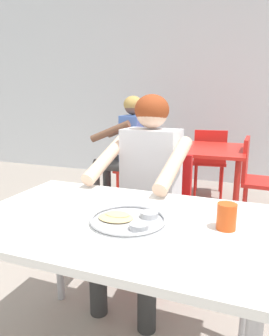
{
  "coord_description": "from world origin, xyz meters",
  "views": [
    {
      "loc": [
        0.51,
        -1.05,
        1.21
      ],
      "look_at": [
        0.02,
        0.25,
        0.89
      ],
      "focal_mm": 32.34,
      "sensor_mm": 36.0,
      "label": 1
    }
  ],
  "objects_px": {
    "chair_red_far": "(209,158)",
    "table_background_red": "(197,155)",
    "chair_foreground": "(157,205)",
    "drinking_cup": "(227,216)",
    "chair_red_left": "(144,166)",
    "patron_background": "(126,142)",
    "table_foreground": "(117,235)",
    "thali_tray": "(129,219)",
    "chair_red_right": "(257,175)",
    "diner_foreground": "(145,180)"
  },
  "relations": [
    {
      "from": "thali_tray",
      "to": "chair_red_far",
      "type": "relative_size",
      "value": 0.36
    },
    {
      "from": "chair_red_far",
      "to": "patron_background",
      "type": "height_order",
      "value": "patron_background"
    },
    {
      "from": "thali_tray",
      "to": "chair_red_far",
      "type": "xyz_separation_m",
      "value": [
        -0.01,
        2.71,
        -0.26
      ]
    },
    {
      "from": "chair_red_far",
      "to": "table_background_red",
      "type": "bearing_deg",
      "value": -94.86
    },
    {
      "from": "drinking_cup",
      "to": "chair_red_far",
      "type": "relative_size",
      "value": 0.12
    },
    {
      "from": "table_foreground",
      "to": "drinking_cup",
      "type": "bearing_deg",
      "value": 5.23
    },
    {
      "from": "thali_tray",
      "to": "table_background_red",
      "type": "bearing_deg",
      "value": 91.87
    },
    {
      "from": "chair_red_right",
      "to": "patron_background",
      "type": "xyz_separation_m",
      "value": [
        -1.38,
        0.04,
        0.25
      ]
    },
    {
      "from": "thali_tray",
      "to": "chair_foreground",
      "type": "xyz_separation_m",
      "value": [
        -0.13,
        0.83,
        -0.25
      ]
    },
    {
      "from": "thali_tray",
      "to": "table_background_red",
      "type": "height_order",
      "value": "thali_tray"
    },
    {
      "from": "chair_red_left",
      "to": "patron_background",
      "type": "xyz_separation_m",
      "value": [
        -0.21,
        -0.03,
        0.26
      ]
    },
    {
      "from": "drinking_cup",
      "to": "patron_background",
      "type": "xyz_separation_m",
      "value": [
        -1.22,
        1.99,
        -0.06
      ]
    },
    {
      "from": "thali_tray",
      "to": "chair_foreground",
      "type": "height_order",
      "value": "chair_foreground"
    },
    {
      "from": "chair_foreground",
      "to": "table_foreground",
      "type": "bearing_deg",
      "value": -85.6
    },
    {
      "from": "table_background_red",
      "to": "chair_red_left",
      "type": "height_order",
      "value": "chair_red_left"
    },
    {
      "from": "chair_foreground",
      "to": "diner_foreground",
      "type": "xyz_separation_m",
      "value": [
        -0.01,
        -0.22,
        0.23
      ]
    },
    {
      "from": "chair_foreground",
      "to": "chair_red_right",
      "type": "xyz_separation_m",
      "value": [
        0.65,
        1.18,
        -0.02
      ]
    },
    {
      "from": "diner_foreground",
      "to": "chair_red_right",
      "type": "distance_m",
      "value": 1.57
    },
    {
      "from": "table_foreground",
      "to": "patron_background",
      "type": "bearing_deg",
      "value": 111.35
    },
    {
      "from": "chair_foreground",
      "to": "patron_background",
      "type": "bearing_deg",
      "value": 120.84
    },
    {
      "from": "diner_foreground",
      "to": "patron_background",
      "type": "xyz_separation_m",
      "value": [
        -0.72,
        1.44,
        -0.01
      ]
    },
    {
      "from": "drinking_cup",
      "to": "chair_red_left",
      "type": "bearing_deg",
      "value": 116.54
    },
    {
      "from": "table_foreground",
      "to": "chair_foreground",
      "type": "distance_m",
      "value": 0.82
    },
    {
      "from": "drinking_cup",
      "to": "patron_background",
      "type": "bearing_deg",
      "value": 121.49
    },
    {
      "from": "diner_foreground",
      "to": "table_background_red",
      "type": "relative_size",
      "value": 1.3
    },
    {
      "from": "chair_red_left",
      "to": "chair_red_far",
      "type": "height_order",
      "value": "chair_red_far"
    },
    {
      "from": "chair_red_right",
      "to": "patron_background",
      "type": "relative_size",
      "value": 0.68
    },
    {
      "from": "patron_background",
      "to": "chair_red_right",
      "type": "bearing_deg",
      "value": -1.66
    },
    {
      "from": "thali_tray",
      "to": "chair_red_right",
      "type": "height_order",
      "value": "chair_red_right"
    },
    {
      "from": "table_foreground",
      "to": "chair_red_right",
      "type": "bearing_deg",
      "value": 73.54
    },
    {
      "from": "chair_foreground",
      "to": "patron_background",
      "type": "relative_size",
      "value": 0.69
    },
    {
      "from": "table_foreground",
      "to": "patron_background",
      "type": "height_order",
      "value": "patron_background"
    },
    {
      "from": "chair_foreground",
      "to": "diner_foreground",
      "type": "relative_size",
      "value": 0.69
    },
    {
      "from": "thali_tray",
      "to": "table_foreground",
      "type": "bearing_deg",
      "value": 156.34
    },
    {
      "from": "chair_foreground",
      "to": "drinking_cup",
      "type": "bearing_deg",
      "value": -57.49
    },
    {
      "from": "chair_foreground",
      "to": "table_background_red",
      "type": "distance_m",
      "value": 1.23
    },
    {
      "from": "table_foreground",
      "to": "chair_red_left",
      "type": "height_order",
      "value": "chair_red_left"
    },
    {
      "from": "chair_foreground",
      "to": "diner_foreground",
      "type": "height_order",
      "value": "diner_foreground"
    },
    {
      "from": "chair_red_left",
      "to": "chair_foreground",
      "type": "bearing_deg",
      "value": -67.46
    },
    {
      "from": "table_background_red",
      "to": "diner_foreground",
      "type": "bearing_deg",
      "value": -92.93
    },
    {
      "from": "table_background_red",
      "to": "chair_red_right",
      "type": "bearing_deg",
      "value": -3.95
    },
    {
      "from": "chair_red_left",
      "to": "drinking_cup",
      "type": "bearing_deg",
      "value": -63.46
    },
    {
      "from": "chair_red_left",
      "to": "patron_background",
      "type": "height_order",
      "value": "patron_background"
    },
    {
      "from": "thali_tray",
      "to": "diner_foreground",
      "type": "distance_m",
      "value": 0.63
    },
    {
      "from": "table_foreground",
      "to": "diner_foreground",
      "type": "xyz_separation_m",
      "value": [
        -0.08,
        0.59,
        0.08
      ]
    },
    {
      "from": "chair_foreground",
      "to": "table_background_red",
      "type": "height_order",
      "value": "chair_foreground"
    },
    {
      "from": "table_foreground",
      "to": "diner_foreground",
      "type": "relative_size",
      "value": 0.96
    },
    {
      "from": "patron_background",
      "to": "thali_tray",
      "type": "bearing_deg",
      "value": -67.36
    },
    {
      "from": "chair_red_far",
      "to": "drinking_cup",
      "type": "bearing_deg",
      "value": -81.98
    },
    {
      "from": "diner_foreground",
      "to": "chair_red_right",
      "type": "relative_size",
      "value": 1.46
    }
  ]
}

